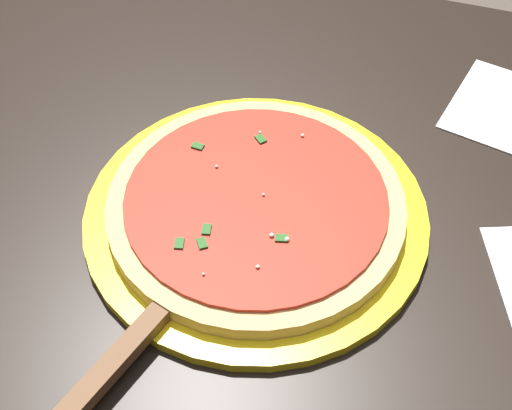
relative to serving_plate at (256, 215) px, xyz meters
name	(u,v)px	position (x,y,z in m)	size (l,w,h in m)	color
restaurant_table	(232,326)	(-0.01, -0.04, -0.15)	(0.89, 0.96, 0.78)	black
serving_plate	(256,215)	(0.00, 0.00, 0.00)	(0.33, 0.33, 0.01)	yellow
pizza	(256,204)	(0.00, 0.00, 0.02)	(0.29, 0.29, 0.02)	#DBB26B
pizza_server	(148,328)	(-0.04, -0.16, 0.01)	(0.10, 0.22, 0.01)	silver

